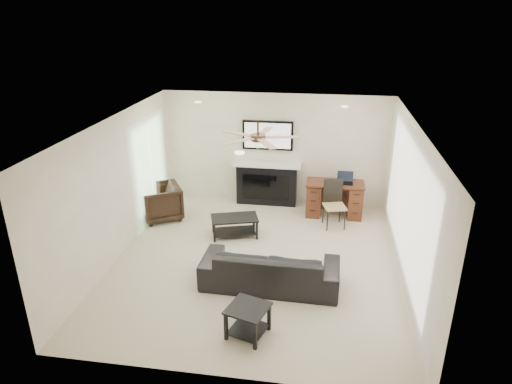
% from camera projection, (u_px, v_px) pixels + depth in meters
% --- Properties ---
extents(room_shell, '(5.50, 5.54, 2.52)m').
position_uv_depth(room_shell, '(269.00, 172.00, 7.52)').
color(room_shell, '#BDB298').
rests_on(room_shell, ground).
extents(sofa, '(2.22, 0.91, 0.64)m').
position_uv_depth(sofa, '(270.00, 268.00, 7.32)').
color(sofa, black).
rests_on(sofa, ground).
extents(armchair, '(1.11, 1.10, 0.74)m').
position_uv_depth(armchair, '(161.00, 202.00, 9.63)').
color(armchair, black).
rests_on(armchair, ground).
extents(coffee_table, '(1.01, 0.74, 0.40)m').
position_uv_depth(coffee_table, '(235.00, 226.00, 8.95)').
color(coffee_table, black).
rests_on(coffee_table, ground).
extents(end_table_near, '(0.65, 0.65, 0.45)m').
position_uv_depth(end_table_near, '(248.00, 321.00, 6.23)').
color(end_table_near, black).
rests_on(end_table_near, ground).
extents(end_table_left, '(0.61, 0.61, 0.45)m').
position_uv_depth(end_table_left, '(115.00, 229.00, 8.80)').
color(end_table_left, black).
rests_on(end_table_left, ground).
extents(fireplace_unit, '(1.52, 0.34, 1.91)m').
position_uv_depth(fireplace_unit, '(267.00, 164.00, 10.13)').
color(fireplace_unit, black).
rests_on(fireplace_unit, ground).
extents(desk, '(1.22, 0.56, 0.76)m').
position_uv_depth(desk, '(334.00, 199.00, 9.76)').
color(desk, '#3D220F').
rests_on(desk, ground).
extents(desk_chair, '(0.52, 0.53, 0.97)m').
position_uv_depth(desk_chair, '(335.00, 205.00, 9.22)').
color(desk_chair, black).
rests_on(desk_chair, ground).
extents(laptop, '(0.33, 0.24, 0.23)m').
position_uv_depth(laptop, '(345.00, 178.00, 9.53)').
color(laptop, black).
rests_on(laptop, desk).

